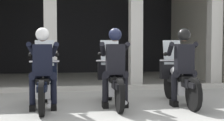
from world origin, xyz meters
TOP-DOWN VIEW (x-y plane):
  - ground_plane at (0.00, 3.00)m, footprint 80.00×80.00m
  - station_building at (-0.13, 5.41)m, footprint 8.33×5.40m
  - kerb_strip at (-0.13, 2.20)m, footprint 7.83×0.24m
  - motorcycle_left at (-1.41, 0.03)m, footprint 0.62×2.04m
  - police_officer_left at (-1.41, -0.25)m, footprint 0.63×0.61m
  - motorcycle_center at (0.00, 0.09)m, footprint 0.62×2.04m
  - police_officer_center at (0.00, -0.20)m, footprint 0.63×0.61m
  - motorcycle_right at (1.41, 0.03)m, footprint 0.62×2.04m
  - police_officer_right at (1.41, -0.26)m, footprint 0.63×0.61m

SIDE VIEW (x-z plane):
  - ground_plane at x=0.00m, z-range 0.00..0.00m
  - kerb_strip at x=-0.13m, z-range 0.00..0.12m
  - motorcycle_left at x=-1.41m, z-range -0.17..1.17m
  - motorcycle_center at x=0.00m, z-range -0.17..1.17m
  - motorcycle_right at x=1.41m, z-range -0.17..1.17m
  - police_officer_left at x=-1.41m, z-range 0.15..1.73m
  - police_officer_center at x=0.00m, z-range 0.15..1.73m
  - police_officer_right at x=1.41m, z-range 0.15..1.73m
  - station_building at x=-0.13m, z-range 0.43..3.84m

